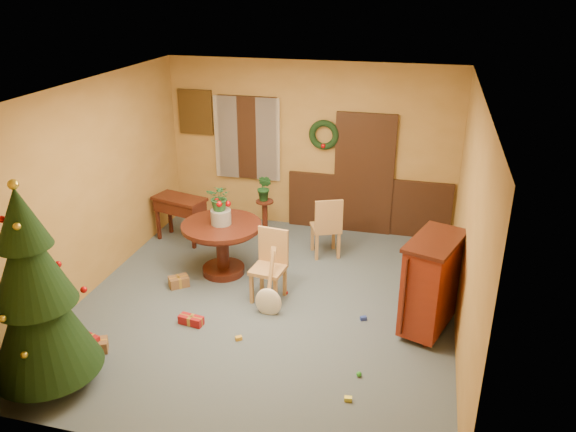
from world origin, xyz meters
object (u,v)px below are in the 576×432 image
(dining_table, at_px, (222,239))
(christmas_tree, at_px, (35,294))
(writing_desk, at_px, (180,208))
(chair_near, at_px, (270,262))
(sideboard, at_px, (431,282))

(dining_table, bearing_deg, christmas_tree, -108.65)
(christmas_tree, bearing_deg, writing_desk, 92.04)
(chair_near, bearing_deg, dining_table, 151.42)
(chair_near, relative_size, christmas_tree, 0.42)
(chair_near, relative_size, writing_desk, 1.05)
(dining_table, xyz_separation_m, christmas_tree, (-0.95, -2.83, 0.56))
(dining_table, bearing_deg, chair_near, -28.58)
(chair_near, distance_m, sideboard, 2.16)
(writing_desk, xyz_separation_m, sideboard, (4.10, -1.66, 0.09))
(chair_near, height_order, sideboard, sideboard)
(dining_table, height_order, writing_desk, dining_table)
(writing_desk, bearing_deg, chair_near, -35.42)
(dining_table, distance_m, chair_near, 1.00)
(chair_near, bearing_deg, writing_desk, 144.58)
(chair_near, xyz_separation_m, sideboard, (2.14, -0.26, 0.14))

